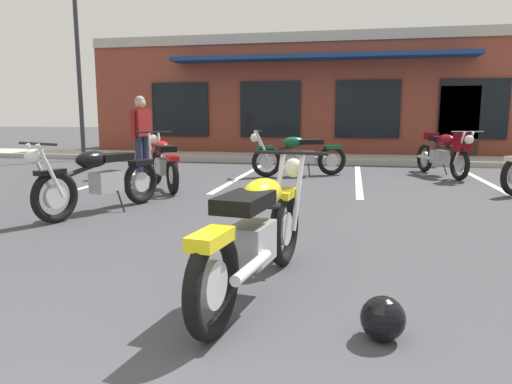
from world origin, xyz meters
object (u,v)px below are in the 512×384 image
person_in_black_shirt (141,131)px  parking_lot_lamp_post (75,46)px  motorcycle_green_cafe_racer (164,162)px  motorcycle_red_sportbike (100,178)px  helmet_on_pavement (383,318)px  motorcycle_silver_naked (444,151)px  motorcycle_foreground_classic (257,231)px  motorcycle_black_cruiser (299,154)px

person_in_black_shirt → parking_lot_lamp_post: (-3.14, 2.78, 2.19)m
motorcycle_green_cafe_racer → person_in_black_shirt: 1.94m
person_in_black_shirt → motorcycle_red_sportbike: bearing=-73.2°
person_in_black_shirt → helmet_on_pavement: bearing=-55.5°
parking_lot_lamp_post → helmet_on_pavement: bearing=-50.7°
motorcycle_silver_naked → motorcycle_foreground_classic: bearing=-109.4°
motorcycle_silver_naked → parking_lot_lamp_post: (-9.38, 1.63, 2.61)m
helmet_on_pavement → parking_lot_lamp_post: bearing=129.3°
motorcycle_green_cafe_racer → helmet_on_pavement: (3.45, -5.11, -0.33)m
motorcycle_green_cafe_racer → motorcycle_silver_naked: bearing=27.4°
motorcycle_red_sportbike → motorcycle_green_cafe_racer: size_ratio=1.10×
motorcycle_red_sportbike → motorcycle_black_cruiser: same height
motorcycle_red_sportbike → helmet_on_pavement: bearing=-40.7°
motorcycle_foreground_classic → person_in_black_shirt: size_ratio=1.25×
motorcycle_black_cruiser → person_in_black_shirt: bearing=-169.1°
motorcycle_red_sportbike → motorcycle_silver_naked: 7.03m
motorcycle_red_sportbike → parking_lot_lamp_post: 8.17m
person_in_black_shirt → parking_lot_lamp_post: 4.73m
motorcycle_red_sportbike → person_in_black_shirt: size_ratio=1.22×
motorcycle_silver_naked → motorcycle_black_cruiser: bearing=-170.1°
motorcycle_black_cruiser → motorcycle_silver_naked: 3.04m
motorcycle_foreground_classic → helmet_on_pavement: 1.08m
motorcycle_green_cafe_racer → person_in_black_shirt: (-1.11, 1.51, 0.49)m
parking_lot_lamp_post → person_in_black_shirt: bearing=-41.5°
motorcycle_silver_naked → motorcycle_green_cafe_racer: size_ratio=1.10×
motorcycle_red_sportbike → motorcycle_green_cafe_racer: (-0.00, 2.15, 0.00)m
motorcycle_green_cafe_racer → parking_lot_lamp_post: 6.61m
motorcycle_silver_naked → helmet_on_pavement: 7.96m
motorcycle_foreground_classic → motorcycle_silver_naked: same height
motorcycle_black_cruiser → person_in_black_shirt: (-3.25, -0.63, 0.49)m
person_in_black_shirt → helmet_on_pavement: person_in_black_shirt is taller
motorcycle_foreground_classic → person_in_black_shirt: person_in_black_shirt is taller
motorcycle_silver_naked → helmet_on_pavement: (-1.69, -7.77, -0.40)m
motorcycle_black_cruiser → motorcycle_silver_naked: bearing=9.9°
motorcycle_foreground_classic → helmet_on_pavement: bearing=-33.7°
motorcycle_red_sportbike → motorcycle_silver_naked: (5.13, 4.81, 0.07)m
motorcycle_red_sportbike → motorcycle_green_cafe_racer: same height
motorcycle_black_cruiser → helmet_on_pavement: (1.30, -7.25, -0.33)m
motorcycle_green_cafe_racer → motorcycle_red_sportbike: bearing=-90.0°
motorcycle_red_sportbike → parking_lot_lamp_post: size_ratio=0.42×
motorcycle_foreground_classic → motorcycle_black_cruiser: (-0.45, 6.68, 0.00)m
motorcycle_black_cruiser → motorcycle_green_cafe_racer: 3.03m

